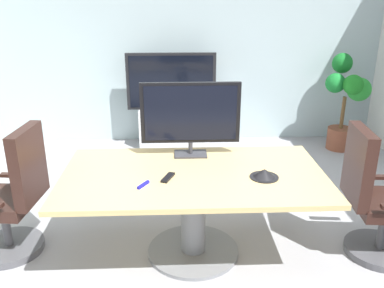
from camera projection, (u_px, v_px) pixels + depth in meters
name	position (u px, v px, depth m)	size (l,w,h in m)	color
ground_plane	(198.00, 254.00, 3.43)	(6.87, 6.87, 0.00)	#99999E
wall_back_glass_partition	(187.00, 46.00, 5.71)	(5.52, 0.10, 2.69)	#9EB2B7
conference_table	(193.00, 194.00, 3.26)	(2.06, 1.12, 0.73)	tan
office_chair_left	(13.00, 203.00, 3.31)	(0.62, 0.60, 1.09)	#4C4C51
office_chair_right	(375.00, 205.00, 3.29)	(0.62, 0.59, 1.09)	#4C4C51
tv_monitor	(190.00, 115.00, 3.44)	(0.84, 0.18, 0.64)	#333338
wall_display_unit	(172.00, 116.00, 5.68)	(1.20, 0.36, 1.31)	#B7BABC
potted_plant	(346.00, 98.00, 5.48)	(0.62, 0.60, 1.30)	brown
conference_phone	(264.00, 174.00, 3.11)	(0.22, 0.22, 0.07)	black
remote_control	(168.00, 178.00, 3.10)	(0.05, 0.17, 0.02)	black
whiteboard_marker	(143.00, 185.00, 2.98)	(0.13, 0.02, 0.02)	#1919A5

